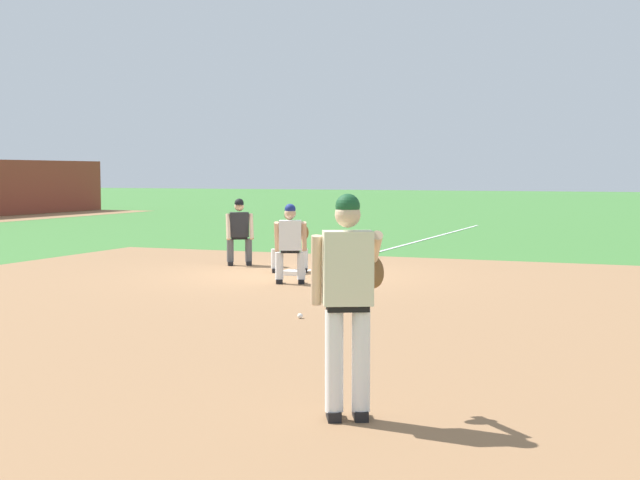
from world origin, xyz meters
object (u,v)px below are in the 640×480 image
at_px(baseball, 300,316).
at_px(pitcher, 349,292).
at_px(umpire, 239,229).
at_px(first_baseman, 291,237).
at_px(baserunner, 290,241).
at_px(first_base_bag, 293,273).

bearing_deg(baseball, pitcher, -152.33).
bearing_deg(umpire, baseball, -146.36).
relative_size(first_baseman, umpire, 0.92).
distance_m(pitcher, baserunner, 8.94).
bearing_deg(baserunner, baseball, -154.27).
bearing_deg(umpire, first_base_bag, -123.89).
distance_m(first_base_bag, first_baseman, 0.79).
bearing_deg(baseball, umpire, 33.64).
relative_size(first_base_bag, pitcher, 0.20).
height_order(baseball, first_baseman, first_baseman).
relative_size(first_base_bag, baserunner, 0.26).
bearing_deg(first_base_bag, pitcher, -153.94).
height_order(pitcher, baserunner, pitcher).
bearing_deg(pitcher, first_baseman, 26.28).
height_order(first_base_bag, baserunner, baserunner).
height_order(baseball, umpire, umpire).
bearing_deg(pitcher, first_base_bag, 26.06).
distance_m(first_base_bag, baseball, 5.27).
height_order(first_baseman, umpire, umpire).
bearing_deg(first_baseman, baserunner, -156.47).
xyz_separation_m(first_baseman, umpire, (0.89, 1.61, 0.06)).
height_order(baserunner, umpire, same).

